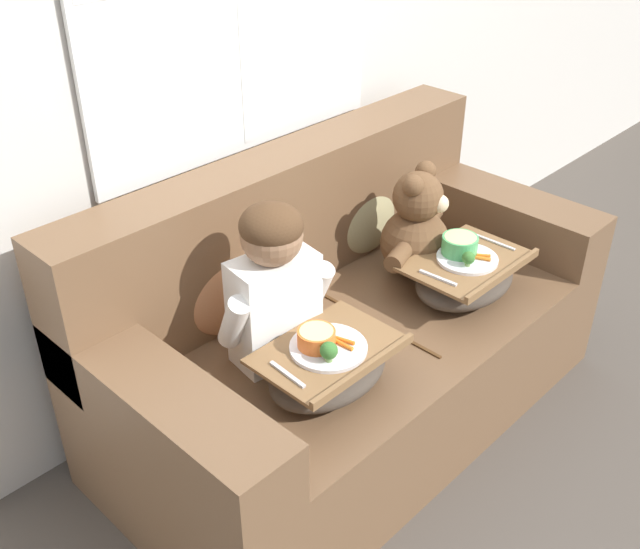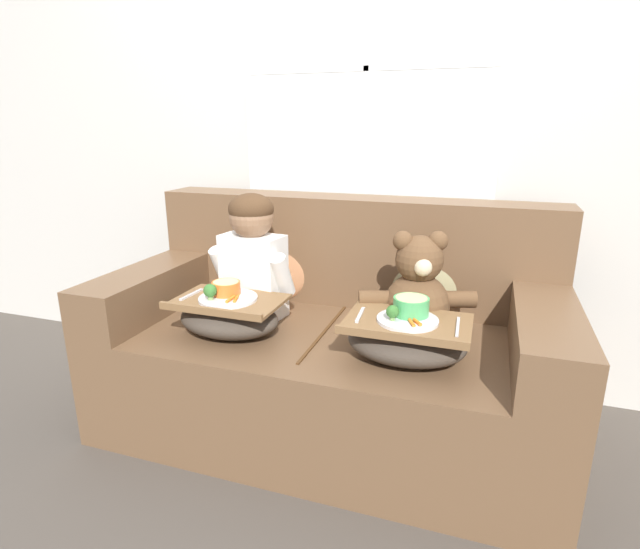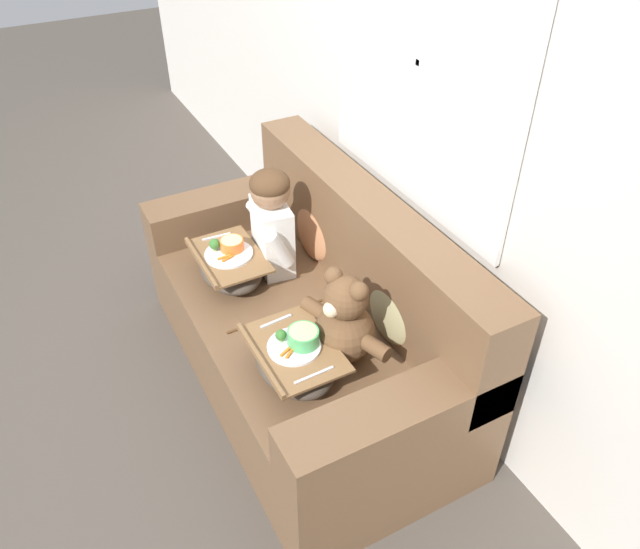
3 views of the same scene
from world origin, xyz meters
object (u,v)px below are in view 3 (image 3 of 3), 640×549
(lap_tray_teddy, at_px, (295,359))
(throw_pillow_behind_teddy, at_px, (395,305))
(throw_pillow_behind_child, at_px, (317,224))
(child_figure, at_px, (271,216))
(teddy_bear, at_px, (344,324))
(couch, at_px, (312,323))
(lap_tray_child, at_px, (230,266))

(lap_tray_teddy, bearing_deg, throw_pillow_behind_teddy, 90.00)
(throw_pillow_behind_child, distance_m, child_figure, 0.27)
(throw_pillow_behind_child, height_order, child_figure, child_figure)
(teddy_bear, bearing_deg, lap_tray_teddy, -90.46)
(throw_pillow_behind_child, bearing_deg, throw_pillow_behind_teddy, 0.00)
(couch, height_order, child_figure, child_figure)
(throw_pillow_behind_teddy, xyz_separation_m, teddy_bear, (0.00, -0.25, 0.00))
(teddy_bear, bearing_deg, throw_pillow_behind_child, 160.53)
(throw_pillow_behind_teddy, relative_size, child_figure, 0.66)
(couch, height_order, throw_pillow_behind_child, couch)
(couch, distance_m, lap_tray_teddy, 0.48)
(lap_tray_teddy, bearing_deg, teddy_bear, 89.54)
(child_figure, bearing_deg, lap_tray_teddy, -17.93)
(teddy_bear, height_order, lap_tray_child, teddy_bear)
(teddy_bear, distance_m, lap_tray_teddy, 0.24)
(lap_tray_child, distance_m, lap_tray_teddy, 0.71)
(child_figure, distance_m, lap_tray_teddy, 0.77)
(throw_pillow_behind_teddy, height_order, teddy_bear, teddy_bear)
(throw_pillow_behind_teddy, xyz_separation_m, lap_tray_child, (-0.71, -0.48, -0.09))
(throw_pillow_behind_child, height_order, throw_pillow_behind_teddy, throw_pillow_behind_child)
(child_figure, height_order, teddy_bear, child_figure)
(throw_pillow_behind_teddy, height_order, child_figure, child_figure)
(throw_pillow_behind_child, distance_m, lap_tray_teddy, 0.85)
(lap_tray_teddy, bearing_deg, child_figure, 162.07)
(child_figure, bearing_deg, throw_pillow_behind_teddy, 19.18)
(lap_tray_child, bearing_deg, throw_pillow_behind_teddy, 33.90)
(throw_pillow_behind_teddy, bearing_deg, couch, -148.76)
(lap_tray_child, bearing_deg, throw_pillow_behind_child, 89.84)
(teddy_bear, distance_m, lap_tray_child, 0.75)
(child_figure, xyz_separation_m, lap_tray_child, (-0.00, -0.23, -0.21))
(throw_pillow_behind_child, relative_size, throw_pillow_behind_teddy, 1.08)
(throw_pillow_behind_child, xyz_separation_m, lap_tray_child, (-0.00, -0.48, -0.09))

